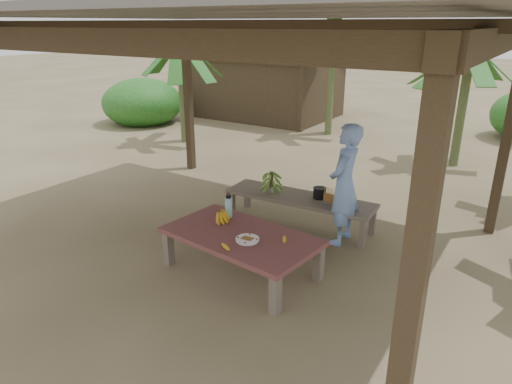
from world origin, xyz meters
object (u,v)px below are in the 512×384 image
Objects in this scene: bench at (300,200)px; ripe_banana_bunch at (219,215)px; water_flask at (229,207)px; plate at (247,240)px; cooking_pot at (320,193)px; woman at (344,185)px; work_table at (241,239)px.

ripe_banana_bunch reaches higher than bench.
water_flask is (0.02, 0.17, 0.06)m from ripe_banana_bunch.
bench is 1.71m from plate.
water_flask is 1.83× the size of cooking_pot.
plate is at bearing -19.52° from woman.
cooking_pot is at bearing 16.20° from bench.
cooking_pot is (0.04, 1.79, 0.01)m from plate.
cooking_pot is (0.65, 1.52, -0.05)m from ripe_banana_bunch.
water_flask is at bearing 147.48° from work_table.
cooking_pot reaches higher than bench.
water_flask is 0.20× the size of woman.
ripe_banana_bunch is 0.94× the size of plate.
bench is 0.31m from cooking_pot.
cooking_pot is (0.21, 1.68, 0.09)m from work_table.
water_flask is at bearing -46.37° from woman.
bench is 12.37× the size of cooking_pot.
work_table is 1.62m from woman.
plate is (0.23, -1.69, 0.12)m from bench.
water_flask is (-0.59, 0.44, 0.12)m from plate.
work_table is 0.22m from plate.
cooking_pot is at bearing -120.15° from woman.
ripe_banana_bunch is 1.65m from cooking_pot.
bench is at bearing 98.16° from work_table.
ripe_banana_bunch is at bearing -108.04° from bench.
water_flask is at bearing 82.61° from ripe_banana_bunch.
ripe_banana_bunch is 1.41× the size of cooking_pot.
water_flask reaches higher than cooking_pot.
work_table is at bearing -20.12° from ripe_banana_bunch.
water_flask is 1.55m from woman.
work_table is 5.76× the size of water_flask.
woman is at bearing 45.02° from water_flask.
woman is at bearing 48.61° from ripe_banana_bunch.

